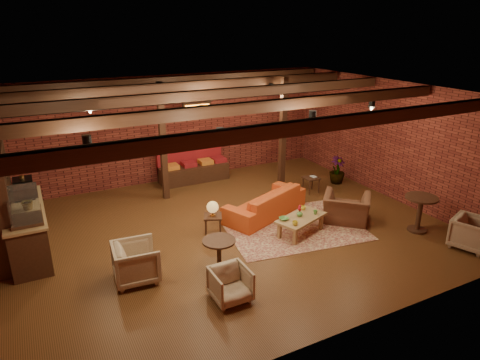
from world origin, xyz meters
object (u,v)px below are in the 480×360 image
armchair_a (136,260)px  side_table_book (311,178)px  armchair_b (230,283)px  side_table_lamp (213,210)px  coffee_table (300,219)px  armchair_right (347,204)px  round_table_left (219,250)px  armchair_far (472,232)px  round_table_right (420,208)px  sofa (265,202)px  plant_tall (339,144)px

armchair_a → side_table_book: size_ratio=1.77×
armchair_b → side_table_book: bearing=39.2°
side_table_lamp → armchair_a: (-2.01, -0.99, -0.23)m
coffee_table → armchair_right: (1.38, 0.03, 0.09)m
round_table_left → side_table_book: bearing=32.4°
coffee_table → armchair_a: armchair_a is taller
armchair_far → armchair_a: bearing=142.7°
armchair_b → round_table_right: 5.10m
armchair_b → armchair_right: (3.90, 1.55, 0.14)m
side_table_lamp → armchair_a: size_ratio=1.02×
sofa → coffee_table: (0.20, -1.27, 0.03)m
sofa → coffee_table: sofa is taller
side_table_lamp → armchair_a: 2.26m
side_table_lamp → round_table_right: (4.38, -1.97, -0.07)m
side_table_lamp → round_table_left: 1.51m
round_table_left → armchair_far: size_ratio=0.89×
side_table_lamp → armchair_b: side_table_lamp is taller
coffee_table → armchair_b: size_ratio=2.06×
sofa → plant_tall: size_ratio=0.96×
armchair_b → plant_tall: (5.44, 3.79, 0.90)m
side_table_book → round_table_right: bearing=-76.0°
side_table_lamp → side_table_book: (3.59, 1.18, -0.23)m
round_table_left → side_table_book: round_table_left is taller
coffee_table → plant_tall: bearing=37.9°
armchair_a → plant_tall: size_ratio=0.34×
armchair_right → round_table_right: (1.17, -1.16, 0.10)m
side_table_lamp → armchair_far: size_ratio=1.11×
coffee_table → round_table_left: (-2.32, -0.58, 0.08)m
armchair_b → side_table_book: size_ratio=1.42×
round_table_right → side_table_lamp: bearing=155.8°
armchair_b → armchair_right: 4.20m
side_table_book → plant_tall: 1.43m
round_table_left → armchair_right: 3.74m
side_table_book → armchair_far: size_ratio=0.62×
round_table_left → armchair_a: armchair_a is taller
sofa → side_table_lamp: (-1.63, -0.44, 0.30)m
armchair_a → armchair_b: 1.89m
sofa → armchair_b: (-2.33, -2.80, -0.01)m
armchair_a → coffee_table: bearing=-82.8°
side_table_book → armchair_far: (1.15, -4.23, -0.04)m
coffee_table → side_table_book: size_ratio=2.92×
sofa → side_table_lamp: 1.71m
side_table_book → plant_tall: size_ratio=0.19×
side_table_lamp → plant_tall: bearing=16.8°
coffee_table → round_table_left: same height
sofa → side_table_book: sofa is taller
round_table_left → armchair_far: 5.48m
armchair_b → round_table_right: (5.08, 0.39, 0.24)m
armchair_a → armchair_far: armchair_a is taller
side_table_lamp → armchair_right: (3.20, -0.80, -0.17)m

